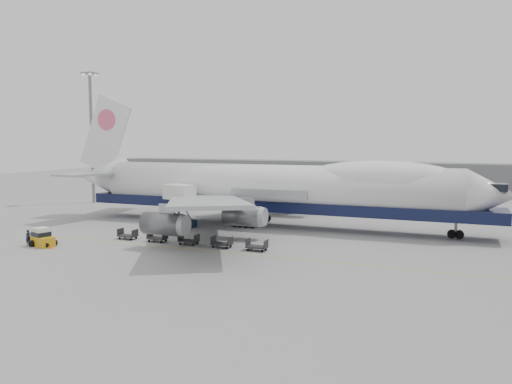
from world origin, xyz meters
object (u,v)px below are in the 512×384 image
at_px(airliner, 275,187).
at_px(catering_truck, 180,203).
at_px(ground_worker, 29,238).
at_px(baggage_tug, 42,238).

xyz_separation_m(airliner, catering_truck, (-12.60, -5.39, -2.19)).
relative_size(catering_truck, ground_worker, 3.24).
xyz_separation_m(catering_truck, ground_worker, (-9.93, -17.99, -2.50)).
bearing_deg(airliner, baggage_tug, -131.75).
bearing_deg(ground_worker, catering_truck, -0.54).
distance_m(airliner, baggage_tug, 31.36).
bearing_deg(ground_worker, airliner, -15.60).
relative_size(baggage_tug, ground_worker, 1.78).
distance_m(baggage_tug, ground_worker, 1.89).
bearing_deg(catering_truck, airliner, 39.54).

